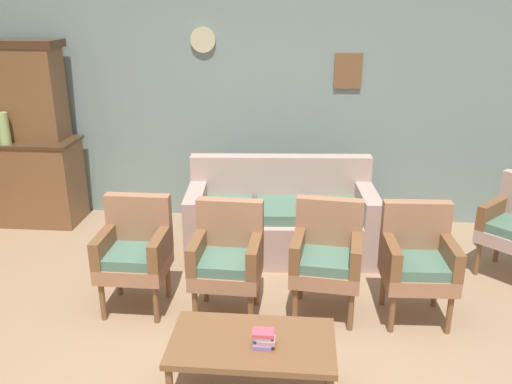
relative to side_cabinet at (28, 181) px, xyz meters
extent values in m
plane|color=#997A5B|center=(2.53, -2.25, -0.47)|extent=(7.68, 7.68, 0.00)
cube|color=gray|center=(2.53, 0.38, 0.88)|extent=(6.40, 0.06, 2.70)
cube|color=brown|center=(3.43, 0.33, 1.18)|extent=(0.28, 0.02, 0.36)
cylinder|color=beige|center=(1.93, 0.33, 1.48)|extent=(0.26, 0.03, 0.26)
cube|color=brown|center=(0.00, 0.00, -0.02)|extent=(1.10, 0.52, 0.90)
cube|color=#462D1B|center=(0.00, 0.00, 0.45)|extent=(1.16, 0.55, 0.03)
cube|color=brown|center=(0.00, 0.08, 0.94)|extent=(0.90, 0.36, 0.95)
cube|color=#462D1B|center=(0.00, 0.08, 1.45)|extent=(0.99, 0.38, 0.08)
cylinder|color=#9EBD72|center=(-0.08, -0.18, 0.63)|extent=(0.11, 0.11, 0.33)
cube|color=tan|center=(2.80, -0.59, -0.26)|extent=(1.83, 0.93, 0.42)
cube|color=tan|center=(2.78, -0.27, 0.19)|extent=(1.79, 0.29, 0.48)
cube|color=tan|center=(3.61, -0.53, 0.07)|extent=(0.22, 0.81, 0.24)
cube|color=tan|center=(2.00, -0.64, 0.07)|extent=(0.22, 0.81, 0.24)
cube|color=#4C705B|center=(3.32, -0.59, 0.00)|extent=(0.50, 0.59, 0.10)
cube|color=#4C705B|center=(2.81, -0.63, 0.00)|extent=(0.50, 0.59, 0.10)
cube|color=#4C705B|center=(2.30, -0.66, 0.00)|extent=(0.50, 0.59, 0.10)
cube|color=#9E6B4C|center=(1.70, -1.67, -0.09)|extent=(0.52, 0.48, 0.12)
cube|color=#4C705B|center=(1.70, -1.69, 0.00)|extent=(0.44, 0.41, 0.10)
cube|color=#9E6B4C|center=(1.70, -1.47, 0.20)|extent=(0.52, 0.10, 0.46)
cube|color=brown|center=(1.92, -1.67, 0.08)|extent=(0.08, 0.48, 0.22)
cube|color=brown|center=(1.48, -1.67, 0.08)|extent=(0.08, 0.48, 0.22)
cylinder|color=brown|center=(1.90, -1.86, -0.31)|extent=(0.04, 0.04, 0.32)
cylinder|color=brown|center=(1.48, -1.86, -0.31)|extent=(0.04, 0.04, 0.32)
cylinder|color=brown|center=(1.91, -1.48, -0.31)|extent=(0.04, 0.04, 0.32)
cylinder|color=brown|center=(1.49, -1.48, -0.31)|extent=(0.04, 0.04, 0.32)
cube|color=#9E6B4C|center=(2.43, -1.71, -0.09)|extent=(0.54, 0.50, 0.12)
cube|color=#4C705B|center=(2.43, -1.73, 0.00)|extent=(0.46, 0.42, 0.10)
cube|color=#9E6B4C|center=(2.44, -1.51, 0.20)|extent=(0.52, 0.12, 0.46)
cube|color=brown|center=(2.65, -1.72, 0.08)|extent=(0.10, 0.48, 0.22)
cube|color=brown|center=(2.21, -1.70, 0.08)|extent=(0.10, 0.48, 0.22)
cylinder|color=brown|center=(2.64, -1.91, -0.31)|extent=(0.04, 0.04, 0.32)
cylinder|color=brown|center=(2.22, -1.89, -0.31)|extent=(0.04, 0.04, 0.32)
cylinder|color=brown|center=(2.65, -1.53, -0.31)|extent=(0.04, 0.04, 0.32)
cylinder|color=brown|center=(2.23, -1.51, -0.31)|extent=(0.04, 0.04, 0.32)
cube|color=#9E6B4C|center=(3.19, -1.62, -0.09)|extent=(0.57, 0.53, 0.12)
cube|color=#4C705B|center=(3.19, -1.64, 0.00)|extent=(0.48, 0.45, 0.10)
cube|color=#9E6B4C|center=(3.21, -1.42, 0.20)|extent=(0.53, 0.15, 0.46)
cube|color=brown|center=(3.41, -1.64, 0.08)|extent=(0.13, 0.49, 0.22)
cube|color=brown|center=(2.97, -1.60, 0.08)|extent=(0.13, 0.49, 0.22)
cylinder|color=brown|center=(3.38, -1.83, -0.31)|extent=(0.04, 0.04, 0.32)
cylinder|color=brown|center=(2.96, -1.79, -0.31)|extent=(0.04, 0.04, 0.32)
cylinder|color=brown|center=(3.42, -1.45, -0.31)|extent=(0.04, 0.04, 0.32)
cylinder|color=brown|center=(3.00, -1.41, -0.31)|extent=(0.04, 0.04, 0.32)
cube|color=#9E6B4C|center=(3.89, -1.63, -0.09)|extent=(0.54, 0.50, 0.12)
cube|color=#4C705B|center=(3.89, -1.65, 0.00)|extent=(0.46, 0.43, 0.10)
cube|color=#9E6B4C|center=(3.88, -1.43, 0.20)|extent=(0.52, 0.12, 0.46)
cube|color=brown|center=(4.11, -1.62, 0.08)|extent=(0.10, 0.48, 0.22)
cube|color=brown|center=(3.67, -1.64, 0.08)|extent=(0.10, 0.48, 0.22)
cylinder|color=brown|center=(4.10, -1.81, -0.31)|extent=(0.04, 0.04, 0.32)
cylinder|color=brown|center=(3.69, -1.83, -0.31)|extent=(0.04, 0.04, 0.32)
cylinder|color=brown|center=(4.09, -1.43, -0.31)|extent=(0.04, 0.04, 0.32)
cylinder|color=brown|center=(3.67, -1.45, -0.31)|extent=(0.04, 0.04, 0.32)
cube|color=brown|center=(4.71, -0.71, 0.08)|extent=(0.39, 0.40, 0.22)
cylinder|color=brown|center=(4.59, -0.86, -0.31)|extent=(0.04, 0.04, 0.32)
cylinder|color=brown|center=(4.85, -0.58, -0.31)|extent=(0.04, 0.04, 0.32)
cube|color=brown|center=(2.72, -2.62, -0.07)|extent=(1.00, 0.56, 0.04)
cylinder|color=brown|center=(2.26, -2.38, -0.28)|extent=(0.04, 0.04, 0.38)
cylinder|color=brown|center=(3.18, -2.38, -0.28)|extent=(0.04, 0.04, 0.38)
cube|color=#8966AC|center=(2.78, -2.67, -0.03)|extent=(0.11, 0.10, 0.03)
cube|color=#B48993|center=(2.80, -2.67, 0.00)|extent=(0.11, 0.08, 0.03)
cube|color=#999A92|center=(2.78, -2.66, 0.02)|extent=(0.10, 0.10, 0.02)
cube|color=#E3485B|center=(2.79, -2.67, 0.04)|extent=(0.13, 0.09, 0.02)
camera|label=1|loc=(2.98, -5.34, 1.90)|focal=37.72mm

